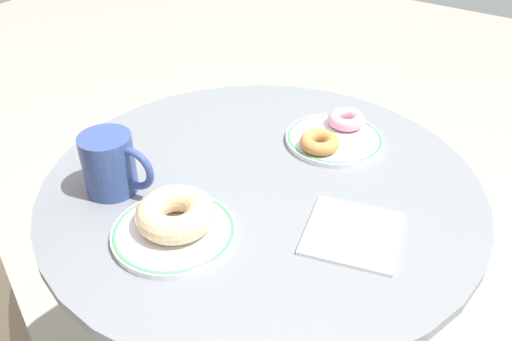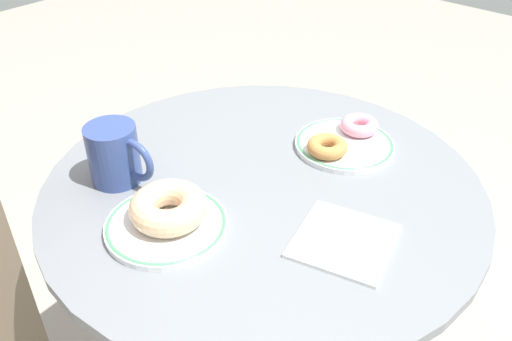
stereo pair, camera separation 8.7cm
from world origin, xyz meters
The scene contains 8 objects.
cafe_table centered at (0.00, 0.00, 0.56)m, with size 0.74×0.74×0.77m.
plate_left centered at (-0.18, 0.03, 0.77)m, with size 0.18×0.18×0.01m.
plate_right centered at (0.18, -0.04, 0.77)m, with size 0.18×0.18×0.01m.
donut_glazed centered at (-0.17, 0.04, 0.80)m, with size 0.12×0.12×0.04m, color #E0B789.
donut_pink_frosted centered at (0.23, -0.04, 0.79)m, with size 0.07×0.07×0.02m, color pink.
donut_old_fashioned centered at (0.13, -0.04, 0.79)m, with size 0.07×0.07×0.02m, color #BC7F42.
paper_napkin centered at (-0.03, -0.19, 0.77)m, with size 0.14×0.14×0.01m, color white.
coffee_mug centered at (-0.15, 0.19, 0.82)m, with size 0.08×0.13×0.10m.
Camera 1 is at (-0.61, -0.41, 1.30)m, focal length 37.83 mm.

